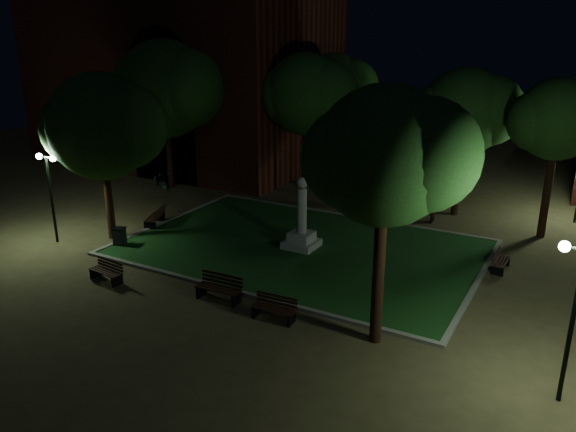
{
  "coord_description": "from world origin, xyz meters",
  "views": [
    {
      "loc": [
        10.84,
        -18.57,
        9.26
      ],
      "look_at": [
        -0.12,
        1.0,
        1.8
      ],
      "focal_mm": 35.0,
      "sensor_mm": 36.0,
      "label": 1
    }
  ],
  "objects_px": {
    "bench_right_side": "(500,262)",
    "bicycle": "(161,180)",
    "bench_left_side": "(156,217)",
    "monument": "(302,228)",
    "trash_bin": "(120,237)",
    "bench_near_right": "(274,309)",
    "bench_west_near": "(107,272)",
    "bench_far_side": "(419,213)",
    "bench_near_left": "(219,288)"
  },
  "relations": [
    {
      "from": "bench_west_near",
      "to": "bench_right_side",
      "type": "xyz_separation_m",
      "value": [
        13.08,
        8.52,
        -0.03
      ]
    },
    {
      "from": "bicycle",
      "to": "bench_right_side",
      "type": "bearing_deg",
      "value": -74.62
    },
    {
      "from": "monument",
      "to": "bench_far_side",
      "type": "height_order",
      "value": "monument"
    },
    {
      "from": "bench_left_side",
      "to": "trash_bin",
      "type": "distance_m",
      "value": 2.95
    },
    {
      "from": "bench_near_right",
      "to": "bench_west_near",
      "type": "height_order",
      "value": "bench_near_right"
    },
    {
      "from": "bench_right_side",
      "to": "trash_bin",
      "type": "bearing_deg",
      "value": 112.13
    },
    {
      "from": "monument",
      "to": "trash_bin",
      "type": "bearing_deg",
      "value": -152.91
    },
    {
      "from": "monument",
      "to": "bench_near_left",
      "type": "distance_m",
      "value": 5.86
    },
    {
      "from": "bench_near_left",
      "to": "bench_far_side",
      "type": "xyz_separation_m",
      "value": [
        3.64,
        12.21,
        -0.04
      ]
    },
    {
      "from": "bench_near_right",
      "to": "trash_bin",
      "type": "distance_m",
      "value": 9.79
    },
    {
      "from": "monument",
      "to": "trash_bin",
      "type": "height_order",
      "value": "monument"
    },
    {
      "from": "bench_near_left",
      "to": "bench_right_side",
      "type": "height_order",
      "value": "bench_near_left"
    },
    {
      "from": "monument",
      "to": "bench_west_near",
      "type": "relative_size",
      "value": 2.08
    },
    {
      "from": "bench_left_side",
      "to": "bench_far_side",
      "type": "distance_m",
      "value": 13.27
    },
    {
      "from": "bench_left_side",
      "to": "bicycle",
      "type": "height_order",
      "value": "bicycle"
    },
    {
      "from": "bench_near_right",
      "to": "bicycle",
      "type": "relative_size",
      "value": 0.81
    },
    {
      "from": "bench_near_left",
      "to": "bench_near_right",
      "type": "xyz_separation_m",
      "value": [
        2.46,
        -0.29,
        -0.05
      ]
    },
    {
      "from": "bench_near_left",
      "to": "bicycle",
      "type": "relative_size",
      "value": 0.9
    },
    {
      "from": "bench_far_side",
      "to": "monument",
      "type": "bearing_deg",
      "value": 62.86
    },
    {
      "from": "monument",
      "to": "bench_west_near",
      "type": "bearing_deg",
      "value": -126.84
    },
    {
      "from": "bench_west_near",
      "to": "bench_left_side",
      "type": "relative_size",
      "value": 0.87
    },
    {
      "from": "bench_near_right",
      "to": "bench_right_side",
      "type": "distance_m",
      "value": 9.91
    },
    {
      "from": "bench_far_side",
      "to": "bicycle",
      "type": "bearing_deg",
      "value": 7.11
    },
    {
      "from": "bench_right_side",
      "to": "bicycle",
      "type": "height_order",
      "value": "bicycle"
    },
    {
      "from": "bench_near_right",
      "to": "bench_left_side",
      "type": "relative_size",
      "value": 0.87
    },
    {
      "from": "bench_right_side",
      "to": "bench_near_left",
      "type": "bearing_deg",
      "value": 134.91
    },
    {
      "from": "monument",
      "to": "bicycle",
      "type": "distance_m",
      "value": 13.12
    },
    {
      "from": "monument",
      "to": "bench_near_left",
      "type": "bearing_deg",
      "value": -92.34
    },
    {
      "from": "bench_left_side",
      "to": "bench_right_side",
      "type": "relative_size",
      "value": 1.28
    },
    {
      "from": "bench_right_side",
      "to": "monument",
      "type": "bearing_deg",
      "value": 105.13
    },
    {
      "from": "trash_bin",
      "to": "bicycle",
      "type": "relative_size",
      "value": 0.45
    },
    {
      "from": "bench_near_right",
      "to": "trash_bin",
      "type": "bearing_deg",
      "value": 162.4
    },
    {
      "from": "bench_west_near",
      "to": "bench_near_right",
      "type": "bearing_deg",
      "value": 10.09
    },
    {
      "from": "monument",
      "to": "bench_right_side",
      "type": "xyz_separation_m",
      "value": [
        8.09,
        1.86,
        -0.6
      ]
    },
    {
      "from": "bench_near_left",
      "to": "trash_bin",
      "type": "distance_m",
      "value": 7.34
    },
    {
      "from": "bench_left_side",
      "to": "bicycle",
      "type": "xyz_separation_m",
      "value": [
        -4.5,
        5.49,
        0.07
      ]
    },
    {
      "from": "bicycle",
      "to": "bench_left_side",
      "type": "bearing_deg",
      "value": -117.37
    },
    {
      "from": "bench_near_left",
      "to": "bench_near_right",
      "type": "height_order",
      "value": "bench_near_left"
    },
    {
      "from": "monument",
      "to": "trash_bin",
      "type": "distance_m",
      "value": 8.18
    },
    {
      "from": "bench_near_left",
      "to": "bench_left_side",
      "type": "height_order",
      "value": "bench_near_left"
    },
    {
      "from": "monument",
      "to": "bench_near_right",
      "type": "height_order",
      "value": "monument"
    },
    {
      "from": "bench_near_left",
      "to": "trash_bin",
      "type": "xyz_separation_m",
      "value": [
        -7.03,
        2.12,
        -0.01
      ]
    },
    {
      "from": "bench_left_side",
      "to": "bench_far_side",
      "type": "bearing_deg",
      "value": 98.73
    },
    {
      "from": "bench_near_right",
      "to": "bench_far_side",
      "type": "relative_size",
      "value": 0.99
    },
    {
      "from": "bench_far_side",
      "to": "bicycle",
      "type": "height_order",
      "value": "bicycle"
    },
    {
      "from": "bench_near_right",
      "to": "bench_right_side",
      "type": "height_order",
      "value": "bench_near_right"
    },
    {
      "from": "trash_bin",
      "to": "bench_right_side",
      "type": "bearing_deg",
      "value": 19.96
    },
    {
      "from": "bench_west_near",
      "to": "bench_left_side",
      "type": "distance_m",
      "value": 6.46
    },
    {
      "from": "bench_right_side",
      "to": "bench_far_side",
      "type": "bearing_deg",
      "value": 48.24
    },
    {
      "from": "monument",
      "to": "bench_west_near",
      "type": "height_order",
      "value": "monument"
    }
  ]
}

